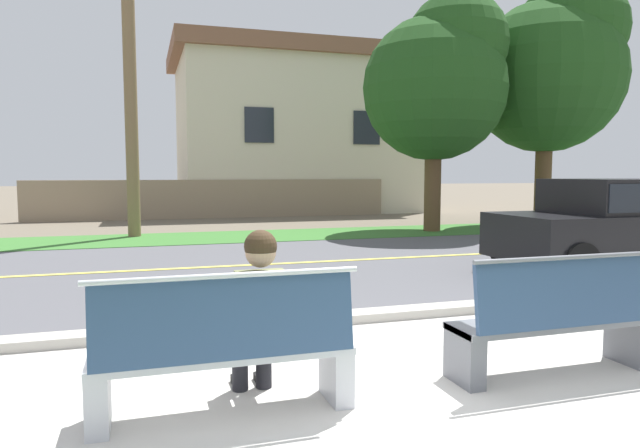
# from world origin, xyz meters

# --- Properties ---
(ground_plane) EXTENTS (140.00, 140.00, 0.00)m
(ground_plane) POSITION_xyz_m (0.00, 8.00, 0.00)
(ground_plane) COLOR #665B4C
(sidewalk_pavement) EXTENTS (44.00, 3.60, 0.01)m
(sidewalk_pavement) POSITION_xyz_m (0.00, 0.40, 0.01)
(sidewalk_pavement) COLOR beige
(sidewalk_pavement) RESTS_ON ground_plane
(curb_edge) EXTENTS (44.00, 0.30, 0.11)m
(curb_edge) POSITION_xyz_m (0.00, 2.35, 0.06)
(curb_edge) COLOR #ADA89E
(curb_edge) RESTS_ON ground_plane
(street_asphalt) EXTENTS (52.00, 8.00, 0.01)m
(street_asphalt) POSITION_xyz_m (0.00, 6.50, 0.00)
(street_asphalt) COLOR #515156
(street_asphalt) RESTS_ON ground_plane
(road_centre_line) EXTENTS (48.00, 0.14, 0.01)m
(road_centre_line) POSITION_xyz_m (0.00, 6.50, 0.01)
(road_centre_line) COLOR #E0CC4C
(road_centre_line) RESTS_ON ground_plane
(far_verge_grass) EXTENTS (48.00, 2.80, 0.02)m
(far_verge_grass) POSITION_xyz_m (0.00, 11.13, 0.01)
(far_verge_grass) COLOR #38702D
(far_verge_grass) RESTS_ON ground_plane
(bench_left) EXTENTS (1.73, 0.48, 1.01)m
(bench_left) POSITION_xyz_m (-1.32, 0.29, 0.45)
(bench_left) COLOR silver
(bench_left) RESTS_ON ground_plane
(bench_right) EXTENTS (1.73, 0.48, 1.01)m
(bench_right) POSITION_xyz_m (1.32, 0.29, 0.45)
(bench_right) COLOR slate
(bench_right) RESTS_ON ground_plane
(seated_person_olive) EXTENTS (0.52, 0.68, 1.25)m
(seated_person_olive) POSITION_xyz_m (-1.06, 0.46, 0.68)
(seated_person_olive) COLOR black
(seated_person_olive) RESTS_ON ground_plane
(car_black_far) EXTENTS (4.30, 1.86, 1.54)m
(car_black_far) POSITION_xyz_m (5.81, 4.10, 0.85)
(car_black_far) COLOR black
(car_black_far) RESTS_ON ground_plane
(shade_tree_far_left) EXTENTS (3.97, 3.97, 6.55)m
(shade_tree_far_left) POSITION_xyz_m (6.09, 10.82, 4.25)
(shade_tree_far_left) COLOR brown
(shade_tree_far_left) RESTS_ON ground_plane
(shade_tree_left) EXTENTS (4.53, 4.53, 7.48)m
(shade_tree_left) POSITION_xyz_m (10.06, 11.13, 4.86)
(shade_tree_left) COLOR brown
(shade_tree_left) RESTS_ON ground_plane
(garden_wall) EXTENTS (13.00, 0.36, 1.40)m
(garden_wall) POSITION_xyz_m (0.75, 17.61, 0.70)
(garden_wall) COLOR gray
(garden_wall) RESTS_ON ground_plane
(house_across_street) EXTENTS (10.28, 6.91, 6.81)m
(house_across_street) POSITION_xyz_m (4.53, 20.81, 3.45)
(house_across_street) COLOR beige
(house_across_street) RESTS_ON ground_plane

